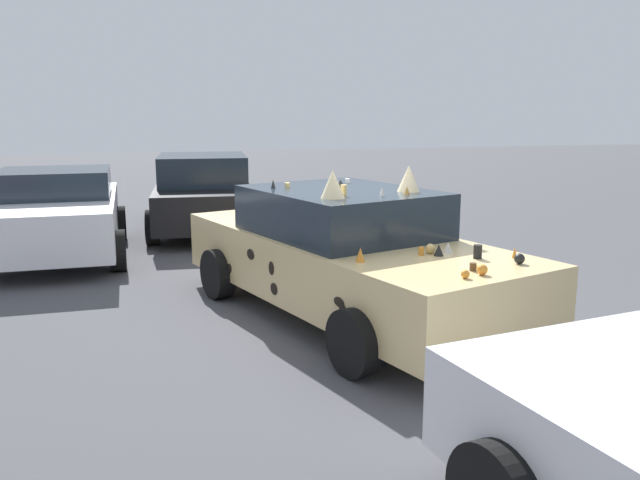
{
  "coord_description": "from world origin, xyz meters",
  "views": [
    {
      "loc": [
        -6.88,
        2.13,
        2.33
      ],
      "look_at": [
        0.0,
        0.3,
        0.9
      ],
      "focal_mm": 36.96,
      "sensor_mm": 36.0,
      "label": 1
    }
  ],
  "objects": [
    {
      "name": "ground_plane",
      "position": [
        0.0,
        0.0,
        0.0
      ],
      "size": [
        60.0,
        60.0,
        0.0
      ],
      "primitive_type": "plane",
      "color": "#47474C"
    },
    {
      "name": "art_car_decorated",
      "position": [
        0.02,
        0.01,
        0.72
      ],
      "size": [
        5.01,
        3.14,
        1.73
      ],
      "rotation": [
        0.0,
        0.0,
        3.45
      ],
      "color": "#D8BC7F",
      "rests_on": "ground"
    },
    {
      "name": "parked_sedan_far_left",
      "position": [
        5.89,
        1.06,
        0.72
      ],
      "size": [
        4.48,
        2.25,
        1.47
      ],
      "rotation": [
        0.0,
        0.0,
        -0.08
      ],
      "color": "black",
      "rests_on": "ground"
    },
    {
      "name": "parked_sedan_row_back_center",
      "position": [
        4.09,
        3.52,
        0.69
      ],
      "size": [
        3.95,
        2.13,
        1.38
      ],
      "rotation": [
        0.0,
        0.0,
        3.16
      ],
      "color": "white",
      "rests_on": "ground"
    }
  ]
}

